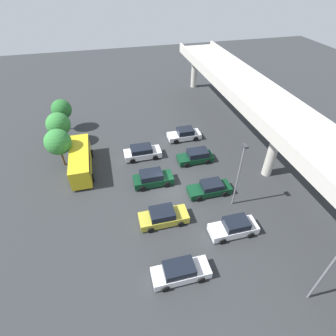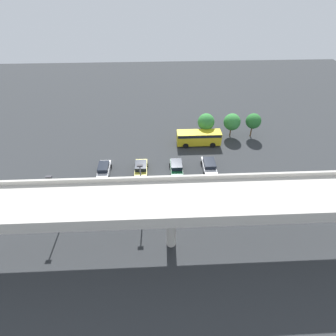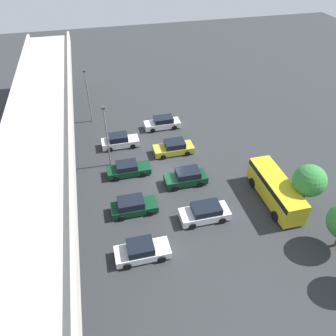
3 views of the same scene
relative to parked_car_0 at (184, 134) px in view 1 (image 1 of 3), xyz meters
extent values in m
plane|color=#2D3033|center=(9.78, -4.65, -0.75)|extent=(118.37, 118.37, 0.00)
cube|color=#BCB7AD|center=(9.78, 7.32, 6.54)|extent=(55.24, 6.12, 0.90)
cube|color=#BCB7AD|center=(9.78, 4.41, 7.27)|extent=(55.24, 0.30, 0.55)
cube|color=#BCB7AD|center=(9.78, 10.23, 7.27)|extent=(55.24, 0.30, 0.55)
cylinder|color=#BCB7AD|center=(-17.84, 7.32, 2.67)|extent=(1.11, 1.11, 6.84)
cylinder|color=#BCB7AD|center=(9.78, 7.32, 2.67)|extent=(1.11, 1.11, 6.84)
cube|color=silver|center=(0.00, -0.05, -0.21)|extent=(1.91, 4.65, 0.69)
cube|color=black|center=(0.00, 0.11, 0.51)|extent=(1.76, 2.19, 0.74)
cylinder|color=black|center=(0.98, -1.49, -0.39)|extent=(0.22, 0.72, 0.72)
cylinder|color=black|center=(-0.98, -1.49, -0.39)|extent=(0.22, 0.72, 0.72)
cylinder|color=black|center=(0.98, 1.39, -0.39)|extent=(0.22, 0.72, 0.72)
cylinder|color=black|center=(-0.98, 1.39, -0.39)|extent=(0.22, 0.72, 0.72)
cube|color=silver|center=(2.87, -6.50, -0.17)|extent=(1.96, 4.70, 0.77)
cube|color=black|center=(2.87, -6.64, 0.54)|extent=(1.80, 2.66, 0.65)
cylinder|color=black|center=(1.87, -5.04, -0.40)|extent=(0.22, 0.68, 0.68)
cylinder|color=black|center=(3.87, -5.04, -0.40)|extent=(0.22, 0.68, 0.68)
cylinder|color=black|center=(1.87, -7.96, -0.40)|extent=(0.22, 0.68, 0.68)
cylinder|color=black|center=(3.87, -7.96, -0.40)|extent=(0.22, 0.68, 0.68)
cube|color=#0C381E|center=(5.36, -0.21, -0.22)|extent=(1.85, 4.45, 0.69)
cube|color=black|center=(5.36, 0.09, 0.48)|extent=(1.70, 2.49, 0.73)
cylinder|color=black|center=(6.30, -1.59, -0.42)|extent=(0.22, 0.65, 0.65)
cylinder|color=black|center=(4.42, -1.59, -0.42)|extent=(0.22, 0.65, 0.65)
cylinder|color=black|center=(6.30, 1.17, -0.42)|extent=(0.22, 0.65, 0.65)
cylinder|color=black|center=(4.42, 1.17, -0.42)|extent=(0.22, 0.65, 0.65)
cube|color=#0C381E|center=(8.19, -6.19, -0.15)|extent=(1.88, 4.49, 0.79)
cube|color=black|center=(8.19, -6.42, 0.60)|extent=(1.73, 2.48, 0.71)
cylinder|color=black|center=(7.23, -4.80, -0.39)|extent=(0.22, 0.72, 0.72)
cylinder|color=black|center=(9.15, -4.80, -0.39)|extent=(0.22, 0.72, 0.72)
cylinder|color=black|center=(7.23, -7.59, -0.39)|extent=(0.22, 0.72, 0.72)
cylinder|color=black|center=(9.15, -7.59, -0.39)|extent=(0.22, 0.72, 0.72)
cube|color=#0C381E|center=(11.20, -0.55, -0.23)|extent=(1.80, 4.74, 0.68)
cube|color=black|center=(11.20, -0.34, 0.42)|extent=(1.66, 2.26, 0.62)
cylinder|color=black|center=(12.12, -2.02, -0.42)|extent=(0.22, 0.65, 0.65)
cylinder|color=black|center=(10.27, -2.02, -0.42)|extent=(0.22, 0.65, 0.65)
cylinder|color=black|center=(12.12, 0.92, -0.42)|extent=(0.22, 0.65, 0.65)
cylinder|color=black|center=(10.27, 0.92, -0.42)|extent=(0.22, 0.65, 0.65)
cube|color=gold|center=(13.86, -6.33, -0.20)|extent=(1.92, 4.78, 0.75)
cube|color=black|center=(13.86, -6.48, 0.52)|extent=(1.77, 2.33, 0.69)
cylinder|color=black|center=(12.88, -4.85, -0.44)|extent=(0.22, 0.62, 0.62)
cylinder|color=black|center=(14.84, -4.85, -0.44)|extent=(0.22, 0.62, 0.62)
cylinder|color=black|center=(12.88, -7.81, -0.44)|extent=(0.22, 0.62, 0.62)
cylinder|color=black|center=(14.84, -7.81, -0.44)|extent=(0.22, 0.62, 0.62)
cube|color=silver|center=(16.77, -0.32, -0.18)|extent=(1.77, 4.52, 0.78)
cube|color=black|center=(16.77, -0.13, 0.57)|extent=(1.63, 2.22, 0.72)
cylinder|color=black|center=(17.67, -1.72, -0.42)|extent=(0.22, 0.66, 0.66)
cylinder|color=black|center=(15.86, -1.72, -0.42)|extent=(0.22, 0.66, 0.66)
cylinder|color=black|center=(17.67, 1.08, -0.42)|extent=(0.22, 0.66, 0.66)
cylinder|color=black|center=(15.86, 1.08, -0.42)|extent=(0.22, 0.66, 0.66)
cube|color=silver|center=(19.75, -6.30, -0.20)|extent=(1.73, 4.74, 0.74)
cube|color=black|center=(19.75, -6.47, 0.51)|extent=(1.59, 2.48, 0.68)
cylinder|color=black|center=(18.86, -4.83, -0.43)|extent=(0.22, 0.64, 0.64)
cylinder|color=black|center=(20.63, -4.83, -0.43)|extent=(0.22, 0.64, 0.64)
cylinder|color=black|center=(18.86, -7.77, -0.43)|extent=(0.22, 0.64, 0.64)
cylinder|color=black|center=(20.63, -7.77, -0.43)|extent=(0.22, 0.64, 0.64)
cube|color=gold|center=(3.57, -14.07, 0.69)|extent=(7.95, 2.25, 2.33)
cube|color=black|center=(3.57, -14.07, 1.52)|extent=(7.80, 2.29, 0.51)
cylinder|color=black|center=(1.10, -15.22, -0.26)|extent=(0.98, 0.29, 0.98)
cylinder|color=black|center=(1.10, -12.93, -0.26)|extent=(0.98, 0.29, 0.98)
cylinder|color=black|center=(6.04, -15.22, -0.26)|extent=(0.98, 0.29, 0.98)
cylinder|color=black|center=(6.04, -12.93, -0.26)|extent=(0.98, 0.29, 0.98)
cylinder|color=slate|center=(13.31, 1.27, 2.91)|extent=(0.16, 0.16, 7.32)
cube|color=#333338|center=(13.31, 1.27, 6.67)|extent=(0.70, 0.35, 0.20)
cylinder|color=slate|center=(23.77, 2.73, 2.84)|extent=(0.16, 0.16, 7.17)
cylinder|color=brown|center=(-6.86, -16.43, 0.29)|extent=(0.24, 0.24, 2.07)
sphere|color=#286B2D|center=(-6.86, -16.43, 2.53)|extent=(2.84, 2.84, 2.84)
cylinder|color=brown|center=(-2.92, -16.65, 0.12)|extent=(0.24, 0.24, 1.73)
sphere|color=#337F38|center=(-2.92, -16.65, 2.32)|extent=(3.13, 3.13, 3.13)
cylinder|color=brown|center=(2.06, -16.28, 0.30)|extent=(0.24, 0.24, 2.10)
sphere|color=#337F38|center=(2.06, -16.28, 2.67)|extent=(3.10, 3.10, 3.10)
camera|label=1|loc=(30.17, -9.99, 19.76)|focal=28.00mm
camera|label=2|loc=(11.02, 26.22, 26.30)|focal=28.00mm
camera|label=3|loc=(-17.07, 1.94, 22.55)|focal=35.00mm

